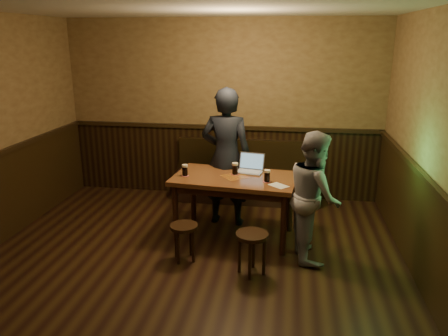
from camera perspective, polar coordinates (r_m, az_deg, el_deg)
room at (r=4.36m, az=-5.94°, el=-0.70°), size 5.04×6.04×2.84m
bench at (r=6.94m, az=2.85°, el=-1.73°), size 2.20×0.50×0.95m
pub_table at (r=5.53m, az=1.41°, el=-2.18°), size 1.61×1.03×0.82m
stool_left at (r=5.09m, az=-5.23°, el=-8.32°), size 0.42×0.42×0.44m
stool_right at (r=4.78m, az=3.67°, el=-9.56°), size 0.37×0.37×0.48m
pint_left at (r=5.52m, az=-5.12°, el=-0.29°), size 0.10×0.10×0.15m
pint_mid at (r=5.55m, az=1.45°, el=-0.09°), size 0.10×0.10×0.16m
pint_right at (r=5.30m, az=5.65°, el=-1.02°), size 0.10×0.10×0.15m
laptop at (r=5.69m, az=3.47°, el=0.13°), size 0.38×0.33×0.24m
menu at (r=5.19m, az=7.15°, el=-2.30°), size 0.26×0.26×0.00m
person_suit at (r=5.90m, az=0.30°, el=1.44°), size 0.72×0.50×1.89m
person_grey at (r=5.11m, az=11.70°, el=-3.58°), size 0.69×0.82×1.51m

